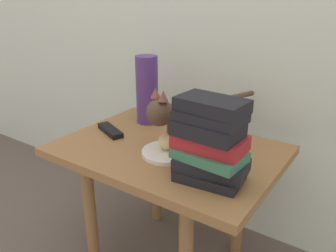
{
  "coord_description": "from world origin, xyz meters",
  "views": [
    {
      "loc": [
        0.62,
        -0.91,
        1.03
      ],
      "look_at": [
        0.0,
        0.0,
        0.59
      ],
      "focal_mm": 36.81,
      "sensor_mm": 36.0,
      "label": 1
    }
  ],
  "objects": [
    {
      "name": "side_table",
      "position": [
        0.0,
        0.0,
        0.44
      ],
      "size": [
        0.77,
        0.55,
        0.51
      ],
      "color": "olive",
      "rests_on": "ground"
    },
    {
      "name": "plate",
      "position": [
        0.03,
        -0.05,
        0.52
      ],
      "size": [
        0.18,
        0.18,
        0.01
      ],
      "primitive_type": "cylinder",
      "color": "silver",
      "rests_on": "side_table"
    },
    {
      "name": "bread_roll",
      "position": [
        0.02,
        -0.03,
        0.55
      ],
      "size": [
        0.1,
        0.1,
        0.05
      ],
      "primitive_type": "ellipsoid",
      "rotation": [
        0.0,
        0.0,
        2.25
      ],
      "color": "#E0BC7A",
      "rests_on": "plate"
    },
    {
      "name": "cat",
      "position": [
        0.05,
        0.05,
        0.64
      ],
      "size": [
        0.21,
        0.45,
        0.23
      ],
      "color": "#4C3828",
      "rests_on": "side_table"
    },
    {
      "name": "book_stack",
      "position": [
        0.22,
        -0.12,
        0.63
      ],
      "size": [
        0.22,
        0.15,
        0.25
      ],
      "color": "black",
      "rests_on": "side_table"
    },
    {
      "name": "green_vase",
      "position": [
        -0.21,
        0.16,
        0.65
      ],
      "size": [
        0.09,
        0.09,
        0.28
      ],
      "primitive_type": "cylinder",
      "color": "#4C2D72",
      "rests_on": "side_table"
    },
    {
      "name": "tv_remote",
      "position": [
        -0.26,
        -0.02,
        0.52
      ],
      "size": [
        0.16,
        0.1,
        0.02
      ],
      "primitive_type": "cube",
      "rotation": [
        0.0,
        0.0,
        -0.41
      ],
      "color": "black",
      "rests_on": "side_table"
    }
  ]
}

